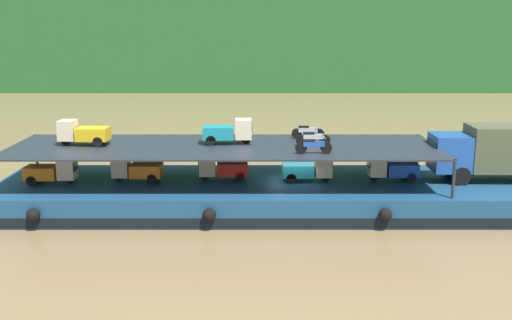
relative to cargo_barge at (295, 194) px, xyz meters
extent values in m
plane|color=olive|center=(0.00, 0.02, -0.75)|extent=(400.00, 400.00, 0.00)
cube|color=navy|center=(0.00, 0.02, 0.00)|extent=(32.58, 7.71, 1.50)
cube|color=black|center=(0.00, -3.85, -0.40)|extent=(31.93, 0.06, 0.50)
sphere|color=black|center=(-13.03, -4.04, 0.10)|extent=(0.68, 0.68, 0.68)
sphere|color=black|center=(-4.34, -4.04, 0.10)|extent=(0.68, 0.68, 0.68)
sphere|color=black|center=(4.34, -4.04, 0.10)|extent=(0.68, 0.68, 0.68)
cube|color=#1E4C99|center=(8.69, 0.19, 2.35)|extent=(2.03, 2.21, 2.00)
cube|color=#192833|center=(7.66, 0.20, 2.70)|extent=(0.09, 1.84, 0.60)
cube|color=black|center=(12.09, 0.14, 1.30)|extent=(6.82, 1.48, 0.20)
cylinder|color=black|center=(9.11, 1.19, 1.25)|extent=(1.00, 0.29, 1.00)
cylinder|color=black|center=(9.08, -0.83, 1.25)|extent=(1.00, 0.29, 1.00)
cylinder|color=#232833|center=(7.81, 3.40, 1.75)|extent=(0.16, 0.16, 2.00)
cylinder|color=#232833|center=(7.81, -3.35, 1.75)|extent=(0.16, 0.16, 2.00)
cylinder|color=#232833|center=(-15.41, 3.40, 1.75)|extent=(0.16, 0.16, 2.00)
cube|color=#232833|center=(-3.80, 0.02, 2.70)|extent=(23.38, 6.91, 0.10)
cube|color=orange|center=(-13.74, -0.51, 1.38)|extent=(1.71, 1.21, 0.70)
cube|color=beige|center=(-12.34, -0.50, 1.58)|extent=(0.91, 1.01, 1.10)
cube|color=#19232D|center=(-11.87, -0.49, 1.69)|extent=(0.05, 0.85, 0.38)
cylinder|color=black|center=(-12.19, -0.50, 1.03)|extent=(0.56, 0.14, 0.56)
cylinder|color=black|center=(-14.14, -1.04, 1.03)|extent=(0.56, 0.14, 0.56)
cylinder|color=black|center=(-14.14, 0.02, 1.03)|extent=(0.56, 0.14, 0.56)
cube|color=orange|center=(-8.10, -0.05, 1.38)|extent=(1.74, 1.26, 0.70)
cube|color=#C6B793|center=(-9.50, 0.00, 1.58)|extent=(0.94, 1.03, 1.10)
cube|color=#19232D|center=(-9.97, 0.02, 1.69)|extent=(0.07, 0.85, 0.38)
cylinder|color=black|center=(-9.65, 0.01, 1.03)|extent=(0.56, 0.16, 0.56)
cylinder|color=black|center=(-7.68, 0.46, 1.03)|extent=(0.56, 0.16, 0.56)
cylinder|color=black|center=(-7.72, -0.59, 1.03)|extent=(0.56, 0.16, 0.56)
cube|color=red|center=(-3.36, 0.38, 1.38)|extent=(1.77, 1.30, 0.70)
cube|color=#C6B793|center=(-4.76, 0.29, 1.58)|extent=(0.96, 1.05, 1.10)
cube|color=#19232D|center=(-5.23, 0.26, 1.69)|extent=(0.09, 0.85, 0.38)
cylinder|color=black|center=(-4.91, 0.28, 1.03)|extent=(0.57, 0.17, 0.56)
cylinder|color=black|center=(-2.99, 0.93, 1.03)|extent=(0.57, 0.17, 0.56)
cylinder|color=black|center=(-2.93, -0.13, 1.03)|extent=(0.57, 0.17, 0.56)
cube|color=teal|center=(0.29, 0.03, 1.38)|extent=(1.71, 1.21, 0.70)
cube|color=#C6B793|center=(1.69, 0.04, 1.58)|extent=(0.91, 1.01, 1.10)
cube|color=#19232D|center=(2.16, 0.04, 1.69)|extent=(0.05, 0.85, 0.38)
cylinder|color=black|center=(1.84, 0.04, 1.03)|extent=(0.56, 0.14, 0.56)
cylinder|color=black|center=(-0.11, -0.50, 1.03)|extent=(0.56, 0.14, 0.56)
cylinder|color=black|center=(-0.12, 0.56, 1.03)|extent=(0.56, 0.14, 0.56)
cube|color=#1E47B7|center=(6.09, 0.21, 1.38)|extent=(1.72, 1.23, 0.70)
cube|color=beige|center=(4.69, 0.18, 1.58)|extent=(0.92, 1.02, 1.10)
cube|color=#19232D|center=(4.22, 0.17, 1.69)|extent=(0.05, 0.85, 0.38)
cylinder|color=black|center=(4.54, 0.18, 1.03)|extent=(0.56, 0.15, 0.56)
cylinder|color=black|center=(6.48, 0.74, 1.03)|extent=(0.56, 0.15, 0.56)
cylinder|color=black|center=(6.50, -0.32, 1.03)|extent=(0.56, 0.15, 0.56)
cube|color=gold|center=(-11.01, 0.22, 3.38)|extent=(1.75, 1.27, 0.70)
cube|color=beige|center=(-12.41, 0.28, 3.58)|extent=(0.94, 1.04, 1.10)
cube|color=#19232D|center=(-12.88, 0.30, 3.69)|extent=(0.08, 0.85, 0.38)
cylinder|color=black|center=(-12.56, 0.28, 3.03)|extent=(0.57, 0.16, 0.56)
cylinder|color=black|center=(-10.58, 0.73, 3.03)|extent=(0.57, 0.16, 0.56)
cylinder|color=black|center=(-10.63, -0.33, 3.03)|extent=(0.57, 0.16, 0.56)
cube|color=teal|center=(-4.14, 0.62, 3.38)|extent=(1.74, 1.26, 0.70)
cube|color=beige|center=(-2.75, 0.66, 3.58)|extent=(0.93, 1.03, 1.10)
cube|color=#19232D|center=(-2.28, 0.68, 3.69)|extent=(0.07, 0.85, 0.38)
cylinder|color=black|center=(-2.60, 0.67, 3.03)|extent=(0.56, 0.16, 0.56)
cylinder|color=black|center=(-4.53, 0.07, 3.03)|extent=(0.56, 0.16, 0.56)
cylinder|color=black|center=(-4.56, 1.13, 3.03)|extent=(0.56, 0.16, 0.56)
cylinder|color=black|center=(1.58, -2.03, 3.05)|extent=(0.60, 0.12, 0.60)
cylinder|color=black|center=(0.28, -2.07, 3.05)|extent=(0.60, 0.12, 0.60)
cube|color=#1E4C99|center=(0.93, -2.05, 3.27)|extent=(1.11, 0.23, 0.28)
cube|color=black|center=(0.68, -2.06, 3.45)|extent=(0.61, 0.22, 0.12)
cylinder|color=#B2B2B7|center=(1.48, -2.03, 3.60)|extent=(0.06, 0.55, 0.04)
cylinder|color=black|center=(1.74, 0.05, 3.05)|extent=(0.60, 0.12, 0.60)
cylinder|color=black|center=(0.44, 0.00, 3.05)|extent=(0.60, 0.12, 0.60)
cube|color=#B7B7BC|center=(1.09, 0.02, 3.27)|extent=(1.11, 0.24, 0.28)
cube|color=black|center=(0.84, 0.01, 3.45)|extent=(0.61, 0.22, 0.12)
cylinder|color=#B2B2B7|center=(1.64, 0.04, 3.60)|extent=(0.06, 0.55, 0.04)
cylinder|color=black|center=(1.63, 2.07, 3.05)|extent=(0.60, 0.13, 0.60)
cylinder|color=black|center=(0.33, 2.13, 3.05)|extent=(0.60, 0.13, 0.60)
cube|color=#B7B7BC|center=(0.98, 2.10, 3.27)|extent=(1.11, 0.25, 0.28)
cube|color=black|center=(0.73, 2.11, 3.45)|extent=(0.61, 0.23, 0.12)
cylinder|color=#B2B2B7|center=(1.53, 2.07, 3.60)|extent=(0.06, 0.55, 0.04)
camera|label=1|loc=(-2.04, -32.24, 9.33)|focal=42.12mm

